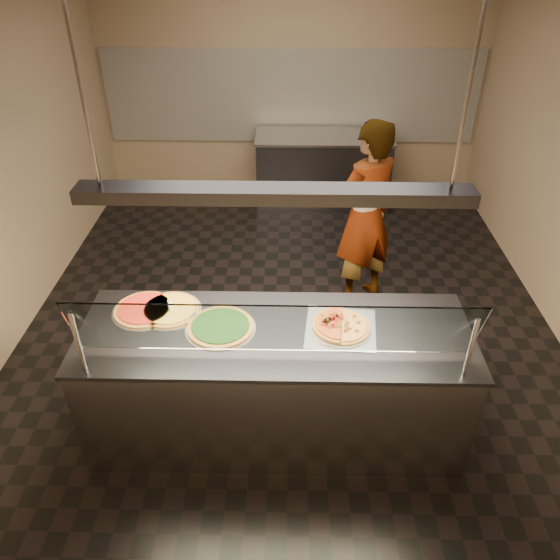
{
  "coord_description": "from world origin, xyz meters",
  "views": [
    {
      "loc": [
        -0.0,
        -4.3,
        3.28
      ],
      "look_at": [
        -0.07,
        -0.93,
        1.02
      ],
      "focal_mm": 35.0,
      "sensor_mm": 36.0,
      "label": 1
    }
  ],
  "objects_px": {
    "pizza_spinach": "(221,326)",
    "heat_lamp_housing": "(274,194)",
    "half_pizza_sausage": "(355,326)",
    "pizza_cheese": "(170,309)",
    "perforated_tray": "(341,328)",
    "pizza_tomato": "(145,309)",
    "worker": "(365,216)",
    "sneeze_guard": "(273,330)",
    "half_pizza_pepperoni": "(327,324)",
    "pizza_spatula": "(177,309)",
    "serving_counter": "(276,381)",
    "prep_table": "(322,169)"
  },
  "relations": [
    {
      "from": "sneeze_guard",
      "to": "pizza_tomato",
      "type": "height_order",
      "value": "sneeze_guard"
    },
    {
      "from": "half_pizza_pepperoni",
      "to": "heat_lamp_housing",
      "type": "height_order",
      "value": "heat_lamp_housing"
    },
    {
      "from": "pizza_spinach",
      "to": "pizza_cheese",
      "type": "bearing_deg",
      "value": 153.9
    },
    {
      "from": "pizza_cheese",
      "to": "heat_lamp_housing",
      "type": "relative_size",
      "value": 0.2
    },
    {
      "from": "half_pizza_sausage",
      "to": "pizza_spinach",
      "type": "bearing_deg",
      "value": -179.25
    },
    {
      "from": "perforated_tray",
      "to": "pizza_cheese",
      "type": "distance_m",
      "value": 1.22
    },
    {
      "from": "pizza_spinach",
      "to": "pizza_cheese",
      "type": "relative_size",
      "value": 1.08
    },
    {
      "from": "half_pizza_pepperoni",
      "to": "pizza_cheese",
      "type": "distance_m",
      "value": 1.12
    },
    {
      "from": "pizza_cheese",
      "to": "worker",
      "type": "relative_size",
      "value": 0.24
    },
    {
      "from": "perforated_tray",
      "to": "pizza_spinach",
      "type": "xyz_separation_m",
      "value": [
        -0.82,
        -0.01,
        0.01
      ]
    },
    {
      "from": "serving_counter",
      "to": "perforated_tray",
      "type": "bearing_deg",
      "value": 5.9
    },
    {
      "from": "prep_table",
      "to": "worker",
      "type": "distance_m",
      "value": 2.31
    },
    {
      "from": "pizza_tomato",
      "to": "worker",
      "type": "bearing_deg",
      "value": 41.04
    },
    {
      "from": "perforated_tray",
      "to": "pizza_cheese",
      "type": "bearing_deg",
      "value": 171.77
    },
    {
      "from": "sneeze_guard",
      "to": "pizza_spatula",
      "type": "relative_size",
      "value": 10.31
    },
    {
      "from": "pizza_spinach",
      "to": "serving_counter",
      "type": "bearing_deg",
      "value": -5.0
    },
    {
      "from": "pizza_tomato",
      "to": "pizza_spatula",
      "type": "relative_size",
      "value": 1.92
    },
    {
      "from": "heat_lamp_housing",
      "to": "pizza_tomato",
      "type": "bearing_deg",
      "value": 166.99
    },
    {
      "from": "serving_counter",
      "to": "pizza_spinach",
      "type": "distance_m",
      "value": 0.61
    },
    {
      "from": "sneeze_guard",
      "to": "worker",
      "type": "relative_size",
      "value": 1.32
    },
    {
      "from": "half_pizza_sausage",
      "to": "pizza_spatula",
      "type": "relative_size",
      "value": 1.72
    },
    {
      "from": "sneeze_guard",
      "to": "half_pizza_pepperoni",
      "type": "height_order",
      "value": "sneeze_guard"
    },
    {
      "from": "worker",
      "to": "heat_lamp_housing",
      "type": "bearing_deg",
      "value": 30.25
    },
    {
      "from": "pizza_tomato",
      "to": "pizza_spatula",
      "type": "bearing_deg",
      "value": -2.6
    },
    {
      "from": "serving_counter",
      "to": "heat_lamp_housing",
      "type": "bearing_deg",
      "value": 0.0
    },
    {
      "from": "serving_counter",
      "to": "pizza_cheese",
      "type": "xyz_separation_m",
      "value": [
        -0.76,
        0.22,
        0.48
      ]
    },
    {
      "from": "half_pizza_pepperoni",
      "to": "pizza_spatula",
      "type": "relative_size",
      "value": 1.72
    },
    {
      "from": "pizza_spatula",
      "to": "prep_table",
      "type": "xyz_separation_m",
      "value": [
        1.22,
        3.77,
        -0.49
      ]
    },
    {
      "from": "pizza_spinach",
      "to": "heat_lamp_housing",
      "type": "distance_m",
      "value": 1.07
    },
    {
      "from": "half_pizza_sausage",
      "to": "heat_lamp_housing",
      "type": "xyz_separation_m",
      "value": [
        -0.54,
        -0.04,
        0.99
      ]
    },
    {
      "from": "heat_lamp_housing",
      "to": "pizza_spatula",
      "type": "bearing_deg",
      "value": 163.69
    },
    {
      "from": "perforated_tray",
      "to": "pizza_tomato",
      "type": "relative_size",
      "value": 1.13
    },
    {
      "from": "pizza_spinach",
      "to": "pizza_tomato",
      "type": "xyz_separation_m",
      "value": [
        -0.56,
        0.18,
        -0.0
      ]
    },
    {
      "from": "pizza_spatula",
      "to": "worker",
      "type": "xyz_separation_m",
      "value": [
        1.5,
        1.52,
        -0.03
      ]
    },
    {
      "from": "serving_counter",
      "to": "pizza_spinach",
      "type": "xyz_separation_m",
      "value": [
        -0.38,
        0.03,
        0.48
      ]
    },
    {
      "from": "pizza_tomato",
      "to": "prep_table",
      "type": "height_order",
      "value": "pizza_tomato"
    },
    {
      "from": "prep_table",
      "to": "heat_lamp_housing",
      "type": "distance_m",
      "value": 4.28
    },
    {
      "from": "sneeze_guard",
      "to": "pizza_spatula",
      "type": "xyz_separation_m",
      "value": [
        -0.71,
        0.55,
        -0.27
      ]
    },
    {
      "from": "pizza_cheese",
      "to": "prep_table",
      "type": "bearing_deg",
      "value": 71.27
    },
    {
      "from": "serving_counter",
      "to": "half_pizza_pepperoni",
      "type": "relative_size",
      "value": 6.57
    },
    {
      "from": "half_pizza_sausage",
      "to": "half_pizza_pepperoni",
      "type": "bearing_deg",
      "value": 179.24
    },
    {
      "from": "serving_counter",
      "to": "worker",
      "type": "relative_size",
      "value": 1.45
    },
    {
      "from": "half_pizza_sausage",
      "to": "pizza_cheese",
      "type": "height_order",
      "value": "half_pizza_sausage"
    },
    {
      "from": "half_pizza_sausage",
      "to": "pizza_spinach",
      "type": "relative_size",
      "value": 0.84
    },
    {
      "from": "sneeze_guard",
      "to": "perforated_tray",
      "type": "relative_size",
      "value": 4.72
    },
    {
      "from": "sneeze_guard",
      "to": "pizza_cheese",
      "type": "relative_size",
      "value": 5.43
    },
    {
      "from": "pizza_tomato",
      "to": "prep_table",
      "type": "xyz_separation_m",
      "value": [
        1.46,
        3.76,
        -0.48
      ]
    },
    {
      "from": "pizza_cheese",
      "to": "perforated_tray",
      "type": "bearing_deg",
      "value": -8.23
    },
    {
      "from": "sneeze_guard",
      "to": "prep_table",
      "type": "distance_m",
      "value": 4.42
    },
    {
      "from": "pizza_spinach",
      "to": "prep_table",
      "type": "xyz_separation_m",
      "value": [
        0.89,
        3.94,
        -0.48
      ]
    }
  ]
}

